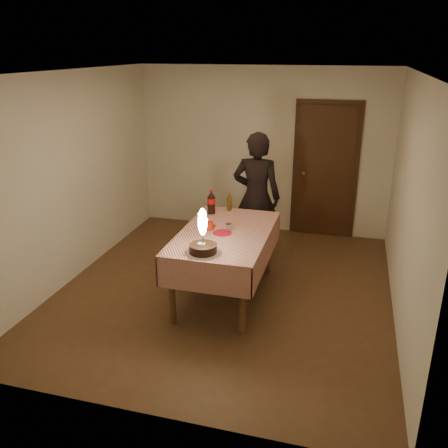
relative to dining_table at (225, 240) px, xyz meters
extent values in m
cube|color=brown|center=(-0.04, 0.15, -0.73)|extent=(4.00, 4.50, 0.01)
cube|color=silver|center=(-0.04, 2.40, 0.57)|extent=(4.00, 0.04, 2.60)
cube|color=silver|center=(-0.04, -2.10, 0.57)|extent=(4.00, 0.04, 2.60)
cube|color=silver|center=(-2.04, 0.15, 0.57)|extent=(0.04, 4.50, 2.60)
cube|color=silver|center=(1.96, 0.15, 0.57)|extent=(0.04, 4.50, 2.60)
cube|color=silver|center=(-0.04, 0.15, 1.87)|extent=(4.00, 4.50, 0.04)
cube|color=#472814|center=(0.96, 2.37, 0.30)|extent=(0.85, 0.05, 2.05)
sphere|color=#B28C33|center=(0.64, 2.32, 0.27)|extent=(0.06, 0.06, 0.06)
cube|color=brown|center=(0.00, 0.00, 0.08)|extent=(0.90, 1.60, 0.04)
cylinder|color=brown|center=(-0.39, -0.74, -0.33)|extent=(0.07, 0.07, 0.78)
cylinder|color=brown|center=(0.39, -0.74, -0.33)|extent=(0.07, 0.07, 0.78)
cylinder|color=brown|center=(-0.39, 0.74, -0.33)|extent=(0.07, 0.07, 0.78)
cylinder|color=brown|center=(0.39, 0.74, -0.33)|extent=(0.07, 0.07, 0.78)
cube|color=beige|center=(0.00, 0.00, 0.10)|extent=(1.02, 1.72, 0.01)
cube|color=beige|center=(0.00, -0.85, -0.07)|extent=(1.02, 0.01, 0.34)
cube|color=beige|center=(0.00, 0.85, -0.07)|extent=(1.02, 0.01, 0.34)
cube|color=beige|center=(-0.50, 0.00, -0.07)|extent=(0.01, 1.72, 0.34)
cube|color=beige|center=(0.50, 0.00, -0.07)|extent=(0.01, 1.72, 0.34)
cylinder|color=white|center=(-0.06, -0.64, 0.11)|extent=(0.36, 0.36, 0.01)
cylinder|color=black|center=(-0.06, -0.64, 0.16)|extent=(0.29, 0.29, 0.09)
cylinder|color=white|center=(-0.08, -0.63, 0.21)|extent=(0.07, 0.07, 0.00)
sphere|color=red|center=(-0.03, -0.65, 0.22)|extent=(0.02, 0.02, 0.02)
cube|color=#19721E|center=(-0.01, -0.66, 0.21)|extent=(0.02, 0.01, 0.00)
cube|color=#19721E|center=(-0.04, -0.67, 0.21)|extent=(0.01, 0.02, 0.00)
cylinder|color=#262628|center=(-0.06, -0.64, 0.26)|extent=(0.01, 0.01, 0.12)
ellipsoid|color=#FFF2BF|center=(-0.06, -0.64, 0.45)|extent=(0.09, 0.09, 0.29)
sphere|color=white|center=(-0.06, -0.64, 0.34)|extent=(0.04, 0.04, 0.04)
cylinder|color=red|center=(-0.02, -0.05, 0.11)|extent=(0.22, 0.22, 0.01)
cylinder|color=red|center=(-0.19, 0.01, 0.16)|extent=(0.08, 0.08, 0.10)
cylinder|color=silver|center=(0.03, 0.03, 0.16)|extent=(0.07, 0.07, 0.09)
cube|color=#A62313|center=(-0.23, 0.07, 0.12)|extent=(0.15, 0.15, 0.02)
cylinder|color=black|center=(-0.34, 0.58, 0.22)|extent=(0.10, 0.10, 0.22)
cylinder|color=red|center=(-0.34, 0.58, 0.28)|extent=(0.10, 0.10, 0.07)
cone|color=black|center=(-0.34, 0.58, 0.37)|extent=(0.10, 0.10, 0.08)
cylinder|color=red|center=(-0.34, 0.58, 0.42)|extent=(0.03, 0.03, 0.02)
cylinder|color=#51340E|center=(-0.15, 0.76, 0.20)|extent=(0.06, 0.06, 0.18)
cone|color=#51340E|center=(-0.15, 0.76, 0.32)|extent=(0.06, 0.06, 0.06)
cylinder|color=olive|center=(-0.15, 0.76, 0.36)|extent=(0.02, 0.02, 0.02)
imported|color=black|center=(0.12, 1.19, 0.18)|extent=(0.67, 0.44, 1.81)
cube|color=black|center=(0.12, 1.32, 0.82)|extent=(0.13, 0.09, 0.10)
cylinder|color=black|center=(0.12, 1.40, 0.82)|extent=(0.08, 0.08, 0.08)
camera|label=1|loc=(1.34, -4.94, 2.12)|focal=38.00mm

